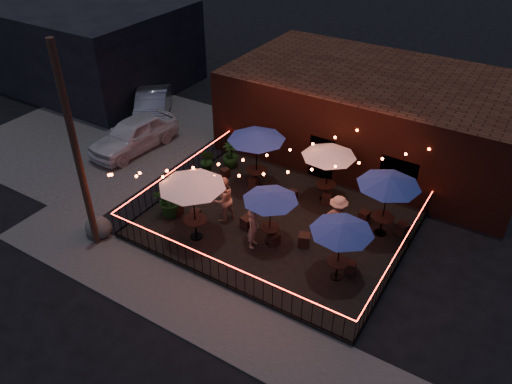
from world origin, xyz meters
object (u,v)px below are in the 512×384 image
Objects in this scene: cafe_table_0 at (192,183)px; cafe_table_5 at (389,182)px; cafe_table_3 at (329,153)px; cooler at (175,191)px; utility_pole at (77,153)px; cafe_table_1 at (256,136)px; boulder at (98,227)px; cafe_table_2 at (270,197)px; cafe_table_4 at (342,228)px.

cafe_table_5 is at bearing 33.76° from cafe_table_0.
cooler is at bearing -147.68° from cafe_table_3.
cafe_table_5 is (6.01, 4.02, -0.12)m from cafe_table_0.
cafe_table_3 is at bearing 48.49° from utility_pole.
cafe_table_1 is 4.19m from cooler.
cafe_table_0 is at bearing -91.19° from cafe_table_1.
cafe_table_0 reaches higher than boulder.
cafe_table_5 is (3.44, 2.75, 0.32)m from cafe_table_2.
cafe_table_4 is 8.07m from cooler.
cafe_table_0 reaches higher than cafe_table_3.
cafe_table_4 is 9.57m from boulder.
cafe_table_1 is 7.41m from boulder.
cafe_table_4 is at bearing 16.35° from boulder.
cafe_table_5 is 2.75× the size of boulder.
boulder is (-1.15, -3.34, -0.21)m from cooler.
cafe_table_3 is at bearing 45.83° from boulder.
cafe_table_3 reaches higher than cooler.
cafe_table_1 is 1.01× the size of cafe_table_3.
utility_pole is at bearing -131.51° from cafe_table_3.
cafe_table_5 is at bearing 10.71° from cooler.
cooler is (-8.30, -2.47, -1.96)m from cafe_table_5.
utility_pole is 2.80× the size of cafe_table_3.
cafe_table_0 reaches higher than cafe_table_4.
cooler is at bearing 76.41° from utility_pole.
utility_pole reaches higher than cafe_table_2.
cafe_table_4 is 3.22m from cafe_table_5.
cafe_table_5 is at bearing 38.58° from cafe_table_2.
cafe_table_4 is at bearing -59.88° from cafe_table_3.
cafe_table_2 is 7.00m from boulder.
boulder is at bearing -152.95° from cafe_table_2.
cafe_table_2 is (5.76, 3.45, -1.75)m from utility_pole.
utility_pole is 6.94m from cafe_table_2.
cooler is at bearing 71.02° from boulder.
cafe_table_2 is at bearing -141.42° from cafe_table_5.
cafe_table_3 is 3.02m from cafe_table_5.
cafe_table_2 is 3.77m from cafe_table_3.
boulder is (-3.44, -1.80, -2.30)m from cafe_table_0.
cafe_table_4 is (2.99, -0.43, 0.09)m from cafe_table_2.
cafe_table_1 is 3.21× the size of cooler.
cafe_table_2 is (2.48, -3.03, -0.42)m from cafe_table_1.
cafe_table_3 is 4.79m from cafe_table_4.
cafe_table_2 is 2.57× the size of boulder.
utility_pole is at bearing -146.05° from cafe_table_5.
cafe_table_0 is at bearing -122.27° from cafe_table_3.
cafe_table_3 is (0.58, 3.72, 0.20)m from cafe_table_2.
cafe_table_0 is at bearing -39.82° from cooler.
cafe_table_1 is at bearing 43.26° from cooler.
utility_pole is 3.09× the size of cafe_table_2.
utility_pole reaches higher than cafe_table_4.
cafe_table_2 is 0.97× the size of cafe_table_4.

